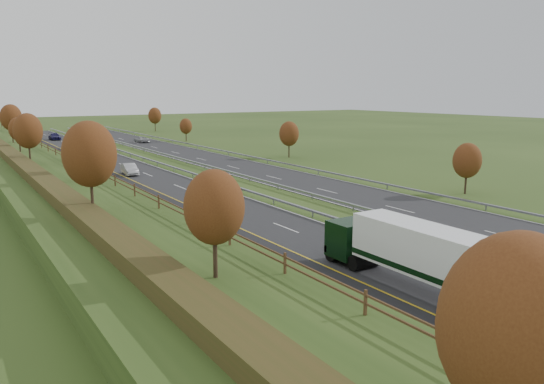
{
  "coord_description": "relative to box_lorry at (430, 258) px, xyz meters",
  "views": [
    {
      "loc": [
        -23.97,
        -14.65,
        11.89
      ],
      "look_at": [
        3.18,
        28.33,
        2.2
      ],
      "focal_mm": 35.0,
      "sensor_mm": 36.0,
      "label": 1
    }
  ],
  "objects": [
    {
      "name": "ground",
      "position": [
        8.31,
        49.5,
        -2.33
      ],
      "size": [
        400.0,
        400.0,
        0.0
      ],
      "primitive_type": "plane",
      "color": "#2C4318",
      "rests_on": "ground"
    },
    {
      "name": "near_carriageway",
      "position": [
        0.31,
        54.5,
        -2.31
      ],
      "size": [
        10.5,
        200.0,
        0.04
      ],
      "primitive_type": "cube",
      "color": "black",
      "rests_on": "ground"
    },
    {
      "name": "far_carriageway",
      "position": [
        16.81,
        54.5,
        -2.31
      ],
      "size": [
        10.5,
        200.0,
        0.04
      ],
      "primitive_type": "cube",
      "color": "black",
      "rests_on": "ground"
    },
    {
      "name": "hard_shoulder",
      "position": [
        -3.44,
        54.5,
        -2.31
      ],
      "size": [
        3.0,
        200.0,
        0.04
      ],
      "primitive_type": "cube",
      "color": "black",
      "rests_on": "ground"
    },
    {
      "name": "lane_markings",
      "position": [
        6.71,
        54.38,
        -2.28
      ],
      "size": [
        26.75,
        200.0,
        0.01
      ],
      "color": "silver",
      "rests_on": "near_carriageway"
    },
    {
      "name": "embankment_left",
      "position": [
        -12.69,
        54.5,
        -1.33
      ],
      "size": [
        12.0,
        200.0,
        2.0
      ],
      "primitive_type": "cube",
      "color": "#2C4318",
      "rests_on": "ground"
    },
    {
      "name": "hedge_left",
      "position": [
        -14.69,
        54.5,
        0.22
      ],
      "size": [
        2.2,
        180.0,
        1.1
      ],
      "primitive_type": "cube",
      "color": "#383917",
      "rests_on": "embankment_left"
    },
    {
      "name": "fence_left",
      "position": [
        -8.19,
        54.09,
        0.4
      ],
      "size": [
        0.12,
        189.06,
        1.2
      ],
      "color": "#422B19",
      "rests_on": "embankment_left"
    },
    {
      "name": "median_barrier_near",
      "position": [
        6.01,
        54.5,
        -1.72
      ],
      "size": [
        0.32,
        200.0,
        0.71
      ],
      "color": "gray",
      "rests_on": "ground"
    },
    {
      "name": "median_barrier_far",
      "position": [
        11.11,
        54.5,
        -1.72
      ],
      "size": [
        0.32,
        200.0,
        0.71
      ],
      "color": "gray",
      "rests_on": "ground"
    },
    {
      "name": "outer_barrier_far",
      "position": [
        22.61,
        54.5,
        -1.71
      ],
      "size": [
        0.32,
        200.0,
        0.71
      ],
      "color": "gray",
      "rests_on": "ground"
    },
    {
      "name": "trees_left",
      "position": [
        -12.33,
        51.13,
        4.04
      ],
      "size": [
        6.64,
        164.3,
        7.66
      ],
      "color": "#2D2116",
      "rests_on": "embankment_left"
    },
    {
      "name": "trees_far",
      "position": [
        30.11,
        83.71,
        1.92
      ],
      "size": [
        8.45,
        118.6,
        7.12
      ],
      "color": "#2D2116",
      "rests_on": "ground"
    },
    {
      "name": "box_lorry",
      "position": [
        0.0,
        0.0,
        0.0
      ],
      "size": [
        2.58,
        16.28,
        4.06
      ],
      "color": "black",
      "rests_on": "near_carriageway"
    },
    {
      "name": "road_tanker",
      "position": [
        0.64,
        90.55,
        -0.47
      ],
      "size": [
        2.4,
        11.22,
        3.46
      ],
      "color": "silver",
      "rests_on": "near_carriageway"
    },
    {
      "name": "car_dark_near",
      "position": [
        4.15,
        37.55,
        -1.53
      ],
      "size": [
        2.21,
        4.62,
        1.52
      ],
      "primitive_type": "imported",
      "rotation": [
        0.0,
        0.0,
        0.09
      ],
      "color": "black",
      "rests_on": "near_carriageway"
    },
    {
      "name": "car_silver_mid",
      "position": [
        -0.68,
        54.77,
        -1.49
      ],
      "size": [
        2.05,
        4.96,
        1.6
      ],
      "primitive_type": "imported",
      "rotation": [
        0.0,
        0.0,
        -0.08
      ],
      "color": "#A8A8AD",
      "rests_on": "near_carriageway"
    },
    {
      "name": "car_small_far",
      "position": [
        0.91,
        119.61,
        -1.47
      ],
      "size": [
        2.33,
        5.66,
        1.64
      ],
      "primitive_type": "imported",
      "rotation": [
        0.0,
        0.0,
        -0.01
      ],
      "color": "#181543",
      "rests_on": "near_carriageway"
    },
    {
      "name": "car_oncoming",
      "position": [
        16.91,
        101.64,
        -1.61
      ],
      "size": [
        2.79,
        5.09,
        1.35
      ],
      "primitive_type": "imported",
      "rotation": [
        0.0,
        0.0,
        3.26
      ],
      "color": "#ACADB1",
      "rests_on": "far_carriageway"
    }
  ]
}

